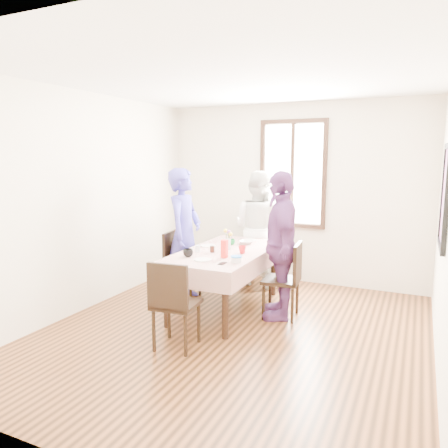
{
  "coord_description": "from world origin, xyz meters",
  "views": [
    {
      "loc": [
        1.77,
        -4.06,
        1.91
      ],
      "look_at": [
        -0.38,
        0.58,
        1.1
      ],
      "focal_mm": 34.12,
      "sensor_mm": 36.0,
      "label": 1
    }
  ],
  "objects": [
    {
      "name": "mug_green",
      "position": [
        -0.45,
        0.97,
        0.8
      ],
      "size": [
        0.11,
        0.11,
        0.07
      ],
      "primitive_type": "imported",
      "rotation": [
        0.0,
        0.0,
        -0.17
      ],
      "color": "#0C7226",
      "rests_on": "tablecloth"
    },
    {
      "name": "window_frame",
      "position": [
        0.0,
        2.23,
        1.65
      ],
      "size": [
        1.02,
        0.06,
        1.62
      ],
      "primitive_type": "cube",
      "color": "black",
      "rests_on": "back_wall"
    },
    {
      "name": "butter_tub",
      "position": [
        -0.02,
        0.13,
        0.79
      ],
      "size": [
        0.12,
        0.12,
        0.06
      ],
      "primitive_type": "cylinder",
      "color": "white",
      "rests_on": "tablecloth"
    },
    {
      "name": "person_far",
      "position": [
        -0.38,
        1.79,
        0.85
      ],
      "size": [
        0.97,
        0.84,
        1.71
      ],
      "primitive_type": "imported",
      "rotation": [
        0.0,
        0.0,
        2.88
      ],
      "color": "white",
      "rests_on": "ground"
    },
    {
      "name": "back_wall",
      "position": [
        0.0,
        2.25,
        1.35
      ],
      "size": [
        4.0,
        0.0,
        4.0
      ],
      "primitive_type": "plane",
      "rotation": [
        1.57,
        0.0,
        0.0
      ],
      "color": "beige",
      "rests_on": "ground"
    },
    {
      "name": "jam_jar",
      "position": [
        -0.48,
        0.46,
        0.8
      ],
      "size": [
        0.06,
        0.06,
        0.08
      ],
      "primitive_type": "cylinder",
      "color": "black",
      "rests_on": "tablecloth"
    },
    {
      "name": "plate_left",
      "position": [
        -0.69,
        0.75,
        0.77
      ],
      "size": [
        0.2,
        0.2,
        0.01
      ],
      "primitive_type": "cylinder",
      "color": "white",
      "rests_on": "tablecloth"
    },
    {
      "name": "butter_lid",
      "position": [
        -0.02,
        0.13,
        0.83
      ],
      "size": [
        0.12,
        0.12,
        0.01
      ],
      "primitive_type": "cylinder",
      "color": "blue",
      "rests_on": "butter_tub"
    },
    {
      "name": "person_left",
      "position": [
        -1.06,
        0.79,
        0.88
      ],
      "size": [
        0.48,
        0.68,
        1.76
      ],
      "primitive_type": "imported",
      "rotation": [
        0.0,
        0.0,
        1.67
      ],
      "color": "#3D3697",
      "rests_on": "ground"
    },
    {
      "name": "dining_table",
      "position": [
        -0.38,
        0.63,
        0.38
      ],
      "size": [
        0.84,
        1.72,
        0.75
      ],
      "primitive_type": "cube",
      "color": "black",
      "rests_on": "ground"
    },
    {
      "name": "juice_carton",
      "position": [
        -0.23,
        0.27,
        0.87
      ],
      "size": [
        0.07,
        0.07,
        0.21
      ],
      "primitive_type": "cube",
      "color": "red",
      "rests_on": "tablecloth"
    },
    {
      "name": "drinking_glass",
      "position": [
        -0.64,
        0.39,
        0.8
      ],
      "size": [
        0.06,
        0.06,
        0.09
      ],
      "primitive_type": "cylinder",
      "color": "silver",
      "rests_on": "tablecloth"
    },
    {
      "name": "window_pane",
      "position": [
        0.0,
        2.24,
        1.65
      ],
      "size": [
        0.9,
        0.02,
        1.5
      ],
      "primitive_type": "cube",
      "color": "white",
      "rests_on": "back_wall"
    },
    {
      "name": "person_right",
      "position": [
        0.31,
        0.68,
        0.88
      ],
      "size": [
        0.79,
        1.11,
        1.75
      ],
      "primitive_type": "imported",
      "rotation": [
        0.0,
        0.0,
        -1.18
      ],
      "color": "#5F3067",
      "rests_on": "ground"
    },
    {
      "name": "chair_left",
      "position": [
        -1.08,
        0.79,
        0.46
      ],
      "size": [
        0.47,
        0.47,
        0.91
      ],
      "primitive_type": "cube",
      "rotation": [
        0.0,
        0.0,
        -1.45
      ],
      "color": "black",
      "rests_on": "ground"
    },
    {
      "name": "chair_far",
      "position": [
        -0.38,
        1.81,
        0.46
      ],
      "size": [
        0.46,
        0.46,
        0.91
      ],
      "primitive_type": "cube",
      "rotation": [
        0.0,
        0.0,
        3.05
      ],
      "color": "black",
      "rests_on": "ground"
    },
    {
      "name": "plate_far",
      "position": [
        -0.35,
        1.32,
        0.77
      ],
      "size": [
        0.2,
        0.2,
        0.01
      ],
      "primitive_type": "cylinder",
      "color": "white",
      "rests_on": "tablecloth"
    },
    {
      "name": "mug_flag",
      "position": [
        -0.12,
        0.56,
        0.81
      ],
      "size": [
        0.11,
        0.11,
        0.09
      ],
      "primitive_type": "imported",
      "rotation": [
        0.0,
        0.0,
        0.12
      ],
      "color": "red",
      "rests_on": "tablecloth"
    },
    {
      "name": "chair_right",
      "position": [
        0.33,
        0.68,
        0.46
      ],
      "size": [
        0.46,
        0.46,
        0.91
      ],
      "primitive_type": "cube",
      "rotation": [
        0.0,
        0.0,
        1.67
      ],
      "color": "black",
      "rests_on": "ground"
    },
    {
      "name": "smartphone",
      "position": [
        -0.13,
        0.01,
        0.77
      ],
      "size": [
        0.06,
        0.13,
        0.01
      ],
      "primitive_type": "cube",
      "color": "black",
      "rests_on": "tablecloth"
    },
    {
      "name": "mug_black",
      "position": [
        -0.63,
        0.13,
        0.81
      ],
      "size": [
        0.15,
        0.15,
        0.09
      ],
      "primitive_type": "imported",
      "rotation": [
        0.0,
        0.0,
        -0.41
      ],
      "color": "black",
      "rests_on": "tablecloth"
    },
    {
      "name": "right_wall",
      "position": [
        2.0,
        0.0,
        1.35
      ],
      "size": [
        0.0,
        4.5,
        4.5
      ],
      "primitive_type": "plane",
      "rotation": [
        1.57,
        0.0,
        -1.57
      ],
      "color": "beige",
      "rests_on": "ground"
    },
    {
      "name": "flower_bunch",
      "position": [
        -0.36,
        0.67,
        0.95
      ],
      "size": [
        0.09,
        0.09,
        0.1
      ],
      "primitive_type": null,
      "color": "yellow",
      "rests_on": "flower_vase"
    },
    {
      "name": "tablecloth",
      "position": [
        -0.38,
        0.63,
        0.76
      ],
      "size": [
        0.96,
        1.84,
        0.01
      ],
      "primitive_type": "cube",
      "color": "#560501",
      "rests_on": "dining_table"
    },
    {
      "name": "chair_near",
      "position": [
        -0.38,
        -0.56,
        0.46
      ],
      "size": [
        0.46,
        0.46,
        0.91
      ],
      "primitive_type": "cube",
      "rotation": [
        0.0,
        0.0,
        0.11
      ],
      "color": "black",
      "rests_on": "ground"
    },
    {
      "name": "art_poster",
      "position": [
        1.98,
        0.3,
        1.55
      ],
      "size": [
        0.04,
        0.76,
        0.96
      ],
      "primitive_type": "cube",
      "color": "red",
      "rests_on": "right_wall"
    },
    {
      "name": "flower_vase",
      "position": [
        -0.36,
        0.67,
        0.83
      ],
      "size": [
        0.07,
        0.07,
        0.14
      ],
      "primitive_type": "cylinder",
      "color": "silver",
      "rests_on": "tablecloth"
    },
    {
      "name": "serving_bowl",
      "position": [
        -0.29,
        1.09,
        0.79
      ],
      "size": [
        0.2,
        0.2,
        0.05
      ],
      "primitive_type": "imported",
      "rotation": [
        0.0,
        0.0,
        0.0
      ],
      "color": "white",
      "rests_on": "tablecloth"
    },
    {
      "name": "plate_near",
      "position": [
        -0.4,
        0.06,
        0.77
      ],
      "size": [
        0.2,
        0.2,
        0.01
      ],
      "primitive_type": "cylinder",
      "color": "white",
      "rests_on": "tablecloth"
    },
    {
      "name": "ground",
      "position": [
        0.0,
        0.0,
        0.0
      ],
      "size": [
        4.5,
        4.5,
        0.0
      ],
      "primitive_type": "plane",
      "color": "black",
      "rests_on": "ground"
    }
  ]
}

